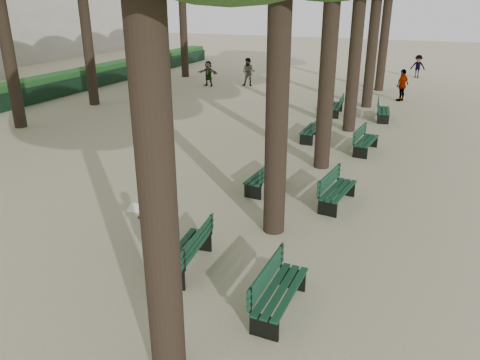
% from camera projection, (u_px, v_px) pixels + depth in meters
% --- Properties ---
extents(ground, '(120.00, 120.00, 0.00)m').
position_uv_depth(ground, '(156.00, 280.00, 9.54)').
color(ground, tan).
rests_on(ground, ground).
extents(bench_left_0, '(0.77, 1.85, 0.92)m').
position_uv_depth(bench_left_0, '(187.00, 257.00, 9.87)').
color(bench_left_0, black).
rests_on(bench_left_0, ground).
extents(bench_left_1, '(0.69, 1.83, 0.92)m').
position_uv_depth(bench_left_1, '(264.00, 181.00, 13.94)').
color(bench_left_1, black).
rests_on(bench_left_1, ground).
extents(bench_left_2, '(0.57, 1.80, 0.92)m').
position_uv_depth(bench_left_2, '(311.00, 133.00, 18.75)').
color(bench_left_2, black).
rests_on(bench_left_2, ground).
extents(bench_left_3, '(0.72, 1.84, 0.92)m').
position_uv_depth(bench_left_3, '(335.00, 109.00, 22.68)').
color(bench_left_3, black).
rests_on(bench_left_3, ground).
extents(bench_right_0, '(0.60, 1.81, 0.92)m').
position_uv_depth(bench_right_0, '(280.00, 299.00, 8.50)').
color(bench_right_0, black).
rests_on(bench_right_0, ground).
extents(bench_right_1, '(0.78, 1.86, 0.92)m').
position_uv_depth(bench_right_1, '(337.00, 196.00, 12.87)').
color(bench_right_1, black).
rests_on(bench_right_1, ground).
extents(bench_right_2, '(0.74, 1.85, 0.92)m').
position_uv_depth(bench_right_2, '(366.00, 145.00, 17.24)').
color(bench_right_2, black).
rests_on(bench_right_2, ground).
extents(bench_right_3, '(0.79, 1.86, 0.92)m').
position_uv_depth(bench_right_3, '(383.00, 114.00, 21.76)').
color(bench_right_3, black).
rests_on(bench_right_3, ground).
extents(man_with_map, '(0.69, 0.70, 1.56)m').
position_uv_depth(man_with_map, '(146.00, 221.00, 10.31)').
color(man_with_map, black).
rests_on(man_with_map, ground).
extents(pedestrian_a, '(0.90, 0.48, 1.77)m').
position_uv_depth(pedestrian_a, '(249.00, 72.00, 29.71)').
color(pedestrian_a, '#262628').
rests_on(pedestrian_a, ground).
extents(pedestrian_b, '(1.02, 0.34, 1.56)m').
position_uv_depth(pedestrian_b, '(418.00, 66.00, 32.86)').
color(pedestrian_b, '#262628').
rests_on(pedestrian_b, ground).
extents(pedestrian_c, '(0.78, 1.06, 1.73)m').
position_uv_depth(pedestrian_c, '(402.00, 85.00, 25.49)').
color(pedestrian_c, '#262628').
rests_on(pedestrian_c, ground).
extents(pedestrian_e, '(1.47, 0.39, 1.57)m').
position_uv_depth(pedestrian_e, '(208.00, 74.00, 29.83)').
color(pedestrian_e, '#262628').
rests_on(pedestrian_e, ground).
extents(fence, '(0.08, 42.00, 0.90)m').
position_uv_depth(fence, '(22.00, 99.00, 24.19)').
color(fence, black).
rests_on(fence, ground).
extents(hedge, '(1.20, 42.00, 1.20)m').
position_uv_depth(hedge, '(11.00, 95.00, 24.38)').
color(hedge, '#19491D').
rests_on(hedge, ground).
extents(building_far, '(12.00, 16.00, 7.00)m').
position_uv_depth(building_far, '(30.00, 17.00, 45.82)').
color(building_far, '#B7B2A3').
rests_on(building_far, ground).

